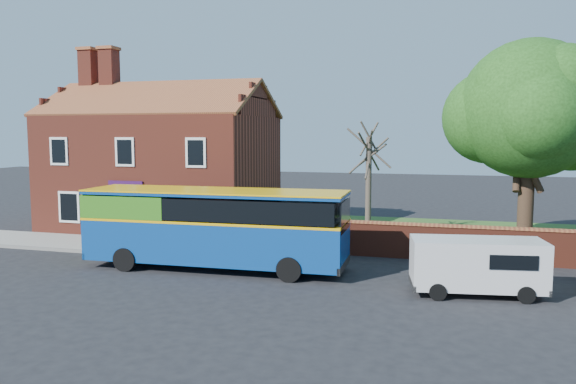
% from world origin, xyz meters
% --- Properties ---
extents(ground, '(120.00, 120.00, 0.00)m').
position_xyz_m(ground, '(0.00, 0.00, 0.00)').
color(ground, black).
rests_on(ground, ground).
extents(pavement, '(18.00, 3.50, 0.12)m').
position_xyz_m(pavement, '(-7.00, 5.75, 0.06)').
color(pavement, gray).
rests_on(pavement, ground).
extents(kerb, '(18.00, 0.15, 0.14)m').
position_xyz_m(kerb, '(-7.00, 4.00, 0.07)').
color(kerb, slate).
rests_on(kerb, ground).
extents(grass_strip, '(26.00, 12.00, 0.04)m').
position_xyz_m(grass_strip, '(13.00, 13.00, 0.02)').
color(grass_strip, '#426B28').
rests_on(grass_strip, ground).
extents(shop_building, '(12.30, 8.13, 10.50)m').
position_xyz_m(shop_building, '(-7.02, 11.50, 3.41)').
color(shop_building, maroon).
rests_on(shop_building, ground).
extents(boundary_wall, '(22.00, 0.38, 1.60)m').
position_xyz_m(boundary_wall, '(13.00, 7.00, 0.81)').
color(boundary_wall, maroon).
rests_on(boundary_wall, ground).
extents(bus, '(10.81, 3.03, 3.27)m').
position_xyz_m(bus, '(-0.35, 2.84, 1.85)').
color(bus, navy).
rests_on(bus, ground).
extents(van_near, '(4.64, 2.43, 1.94)m').
position_xyz_m(van_near, '(10.15, 1.85, 1.08)').
color(van_near, silver).
rests_on(van_near, ground).
extents(large_tree, '(8.10, 6.41, 9.87)m').
position_xyz_m(large_tree, '(12.72, 10.16, 6.46)').
color(large_tree, black).
rests_on(large_tree, ground).
extents(bare_tree, '(2.20, 2.62, 5.86)m').
position_xyz_m(bare_tree, '(5.11, 11.17, 3.00)').
color(bare_tree, '#4C4238').
rests_on(bare_tree, ground).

